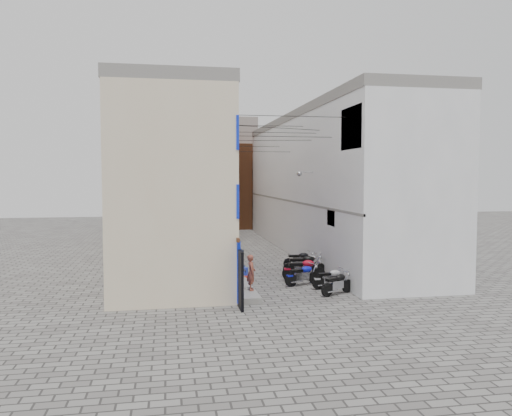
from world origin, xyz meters
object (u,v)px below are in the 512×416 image
motorcycle_b (331,277)px  motorcycle_e (304,264)px  motorcycle_c (303,274)px  water_jug_near (244,273)px  motorcycle_f (307,262)px  red_crate (248,279)px  person_b (240,269)px  motorcycle_d (304,268)px  person_a (251,272)px  water_jug_far (243,272)px  motorcycle_g (300,259)px  motorcycle_a (337,282)px

motorcycle_b → motorcycle_e: (-0.39, 2.98, 0.11)m
motorcycle_b → motorcycle_c: bearing=-136.9°
motorcycle_b → water_jug_near: size_ratio=3.12×
motorcycle_f → red_crate: size_ratio=4.50×
person_b → water_jug_near: bearing=20.4°
motorcycle_d → motorcycle_e: size_ratio=0.97×
motorcycle_e → red_crate: (-2.97, -0.84, -0.49)m
red_crate → motorcycle_d: bearing=-4.7°
water_jug_near → person_a: bearing=-94.1°
person_b → red_crate: size_ratio=4.11×
person_b → red_crate: 2.76m
motorcycle_b → person_b: bearing=-91.2°
water_jug_far → motorcycle_g: bearing=27.6°
motorcycle_g → person_a: person_a is taller
motorcycle_a → motorcycle_g: bearing=152.3°
person_a → motorcycle_f: bearing=-32.9°
motorcycle_a → red_crate: bearing=-162.1°
motorcycle_c → motorcycle_g: (0.96, 4.03, -0.00)m
motorcycle_e → water_jug_far: (-3.06, 0.18, -0.36)m
motorcycle_e → person_b: 5.00m
motorcycle_b → motorcycle_f: size_ratio=0.95×
motorcycle_d → motorcycle_f: 2.05m
motorcycle_a → motorcycle_c: bearing=177.9°
motorcycle_c → person_a: 3.14m
motorcycle_g → red_crate: (-3.29, -2.78, -0.40)m
motorcycle_d → red_crate: motorcycle_d is taller
red_crate → water_jug_far: bearing=95.0°
motorcycle_e → motorcycle_f: bearing=161.6°
person_a → red_crate: 3.01m
motorcycle_f → person_b: (-4.09, -4.18, 0.56)m
motorcycle_f → water_jug_near: bearing=-67.2°
motorcycle_f → motorcycle_g: (-0.08, 1.08, -0.01)m
motorcycle_b → water_jug_near: (-3.45, 2.71, -0.23)m
person_b → person_a: bearing=-101.1°
motorcycle_a → motorcycle_d: motorcycle_d is taller
motorcycle_c → motorcycle_d: (0.32, 1.03, 0.06)m
motorcycle_e → water_jug_near: size_ratio=3.79×
motorcycle_f → motorcycle_b: bearing=4.7°
motorcycle_b → motorcycle_c: 1.37m
motorcycle_d → person_a: bearing=-41.8°
motorcycle_d → motorcycle_f: (0.72, 1.91, -0.06)m
motorcycle_a → person_b: 4.11m
motorcycle_d → motorcycle_f: bearing=166.1°
motorcycle_d → person_a: (-2.98, -2.64, 0.39)m
motorcycle_c → water_jug_far: motorcycle_c is taller
person_a → water_jug_far: 3.95m
motorcycle_b → motorcycle_e: 3.01m
motorcycle_b → water_jug_far: 4.68m
motorcycle_c → person_a: bearing=-74.7°
person_b → water_jug_near: size_ratio=3.01×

